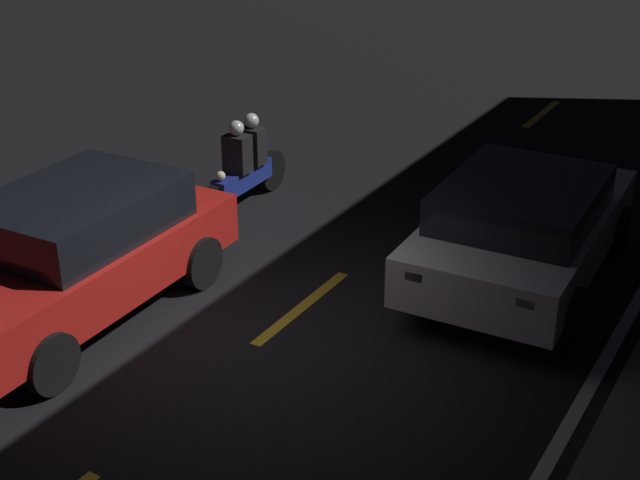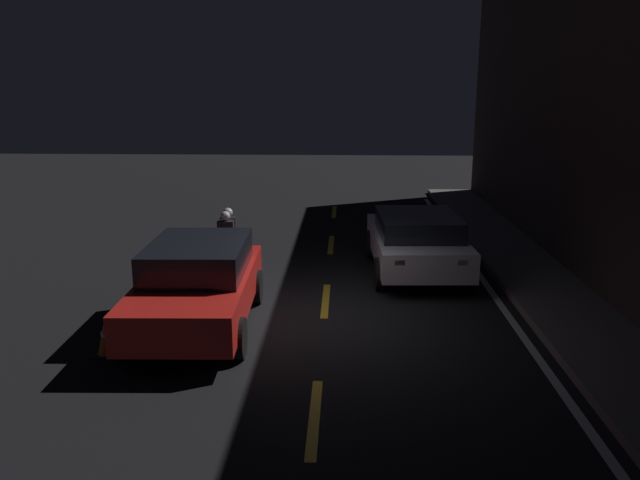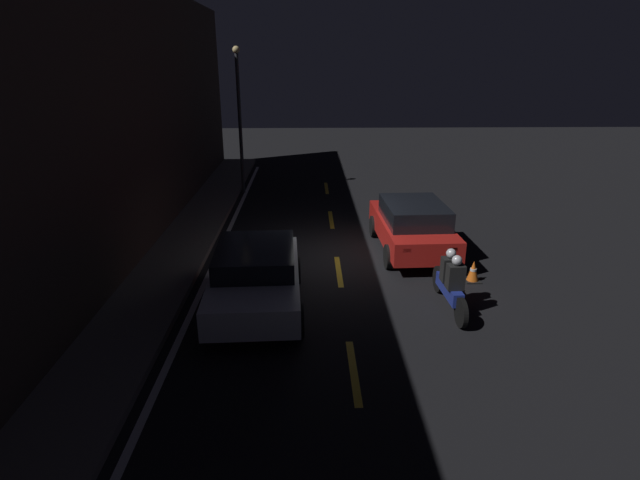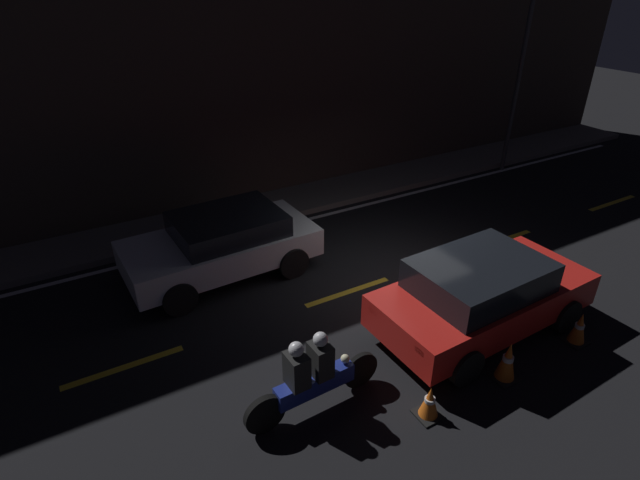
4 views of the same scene
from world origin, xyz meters
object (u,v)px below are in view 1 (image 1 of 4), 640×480
sedan_white (523,225)px  traffic_cone_mid (40,246)px  traffic_cone_near (128,210)px  motorcycle (244,166)px  taxi_red (73,251)px

sedan_white → traffic_cone_mid: (2.86, -5.33, -0.41)m
traffic_cone_near → traffic_cone_mid: bearing=-0.6°
motorcycle → traffic_cone_near: size_ratio=4.24×
traffic_cone_mid → motorcycle: bearing=161.7°
taxi_red → traffic_cone_mid: taxi_red is taller
taxi_red → motorcycle: 3.61m
motorcycle → traffic_cone_mid: 3.25m
motorcycle → traffic_cone_near: (1.46, -1.00, -0.38)m
sedan_white → motorcycle: bearing=84.8°
sedan_white → taxi_red: 5.37m
taxi_red → sedan_white: bearing=127.3°
taxi_red → traffic_cone_near: 2.49m
motorcycle → traffic_cone_mid: size_ratio=3.20×
taxi_red → traffic_cone_mid: (-0.53, -1.17, -0.44)m
sedan_white → taxi_red: bearing=126.8°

